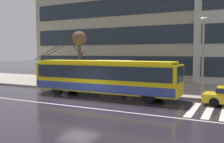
{
  "coord_description": "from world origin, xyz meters",
  "views": [
    {
      "loc": [
        9.93,
        -14.51,
        3.45
      ],
      "look_at": [
        1.03,
        3.27,
        2.01
      ],
      "focal_mm": 40.21,
      "sensor_mm": 36.0,
      "label": 1
    }
  ],
  "objects_px": {
    "pedestrian_approaching_curb": "(138,72)",
    "street_tree_bare": "(79,42)",
    "bus_shelter": "(113,67)",
    "trolleybus": "(104,77)",
    "pedestrian_at_shelter": "(125,73)",
    "street_lamp": "(203,50)"
  },
  "relations": [
    {
      "from": "pedestrian_at_shelter",
      "to": "street_tree_bare",
      "type": "relative_size",
      "value": 0.36
    },
    {
      "from": "pedestrian_at_shelter",
      "to": "street_lamp",
      "type": "height_order",
      "value": "street_lamp"
    },
    {
      "from": "bus_shelter",
      "to": "pedestrian_at_shelter",
      "type": "height_order",
      "value": "bus_shelter"
    },
    {
      "from": "bus_shelter",
      "to": "pedestrian_approaching_curb",
      "type": "bearing_deg",
      "value": 32.89
    },
    {
      "from": "trolleybus",
      "to": "street_lamp",
      "type": "relative_size",
      "value": 2.2
    },
    {
      "from": "trolleybus",
      "to": "pedestrian_at_shelter",
      "type": "height_order",
      "value": "trolleybus"
    },
    {
      "from": "pedestrian_approaching_curb",
      "to": "trolleybus",
      "type": "bearing_deg",
      "value": -103.85
    },
    {
      "from": "bus_shelter",
      "to": "street_lamp",
      "type": "height_order",
      "value": "street_lamp"
    },
    {
      "from": "trolleybus",
      "to": "bus_shelter",
      "type": "xyz_separation_m",
      "value": [
        -0.81,
        3.3,
        0.56
      ]
    },
    {
      "from": "pedestrian_at_shelter",
      "to": "street_tree_bare",
      "type": "xyz_separation_m",
      "value": [
        -5.09,
        0.42,
        2.86
      ]
    },
    {
      "from": "trolleybus",
      "to": "bus_shelter",
      "type": "height_order",
      "value": "trolleybus"
    },
    {
      "from": "trolleybus",
      "to": "street_tree_bare",
      "type": "relative_size",
      "value": 2.39
    },
    {
      "from": "pedestrian_approaching_curb",
      "to": "bus_shelter",
      "type": "bearing_deg",
      "value": -147.11
    },
    {
      "from": "pedestrian_at_shelter",
      "to": "street_tree_bare",
      "type": "height_order",
      "value": "street_tree_bare"
    },
    {
      "from": "pedestrian_at_shelter",
      "to": "street_lamp",
      "type": "bearing_deg",
      "value": -5.61
    },
    {
      "from": "bus_shelter",
      "to": "street_tree_bare",
      "type": "distance_m",
      "value": 4.48
    },
    {
      "from": "street_lamp",
      "to": "bus_shelter",
      "type": "bearing_deg",
      "value": 172.24
    },
    {
      "from": "trolleybus",
      "to": "street_tree_bare",
      "type": "xyz_separation_m",
      "value": [
        -4.56,
        3.28,
        3.01
      ]
    },
    {
      "from": "pedestrian_approaching_curb",
      "to": "street_tree_bare",
      "type": "relative_size",
      "value": 0.36
    },
    {
      "from": "trolleybus",
      "to": "pedestrian_at_shelter",
      "type": "distance_m",
      "value": 2.92
    },
    {
      "from": "bus_shelter",
      "to": "street_lamp",
      "type": "xyz_separation_m",
      "value": [
        8.01,
        -1.09,
        1.59
      ]
    },
    {
      "from": "trolleybus",
      "to": "street_lamp",
      "type": "height_order",
      "value": "street_lamp"
    }
  ]
}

